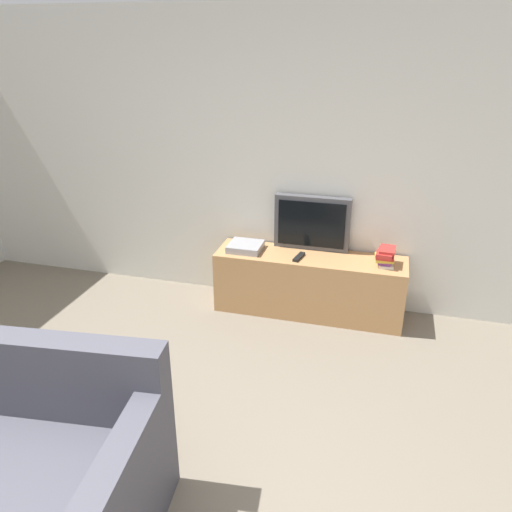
# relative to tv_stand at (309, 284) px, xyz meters

# --- Properties ---
(wall_back) EXTENTS (9.00, 0.06, 2.60)m
(wall_back) POSITION_rel_tv_stand_xyz_m (-0.53, 0.27, 1.02)
(wall_back) COLOR silver
(wall_back) RESTS_ON ground_plane
(tv_stand) EXTENTS (1.68, 0.44, 0.56)m
(tv_stand) POSITION_rel_tv_stand_xyz_m (0.00, 0.00, 0.00)
(tv_stand) COLOR tan
(tv_stand) RESTS_ON ground_plane
(television) EXTENTS (0.68, 0.09, 0.49)m
(television) POSITION_rel_tv_stand_xyz_m (-0.02, 0.17, 0.53)
(television) COLOR #4C4C51
(television) RESTS_ON tv_stand
(book_stack) EXTENTS (0.17, 0.23, 0.15)m
(book_stack) POSITION_rel_tv_stand_xyz_m (0.64, -0.02, 0.36)
(book_stack) COLOR silver
(book_stack) RESTS_ON tv_stand
(remote_on_stand) EXTENTS (0.08, 0.19, 0.02)m
(remote_on_stand) POSITION_rel_tv_stand_xyz_m (-0.09, -0.07, 0.29)
(remote_on_stand) COLOR black
(remote_on_stand) RESTS_ON tv_stand
(set_top_box) EXTENTS (0.30, 0.28, 0.06)m
(set_top_box) POSITION_rel_tv_stand_xyz_m (-0.59, -0.01, 0.31)
(set_top_box) COLOR #99999E
(set_top_box) RESTS_ON tv_stand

